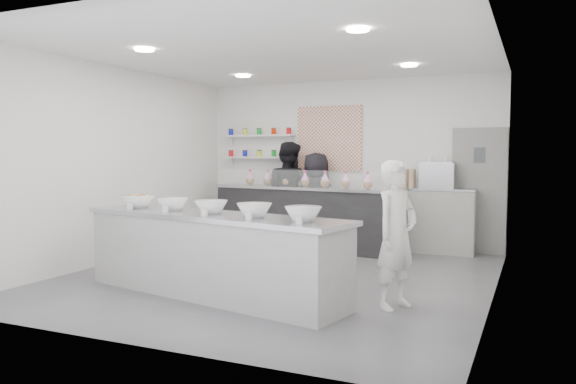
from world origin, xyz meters
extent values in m
plane|color=#515156|center=(0.00, 0.00, 0.00)|extent=(6.00, 6.00, 0.00)
plane|color=white|center=(0.00, 0.00, 3.00)|extent=(6.00, 6.00, 0.00)
plane|color=white|center=(0.00, 3.00, 1.50)|extent=(5.50, 0.00, 5.50)
plane|color=white|center=(-2.75, 0.00, 1.50)|extent=(0.00, 6.00, 6.00)
plane|color=white|center=(2.75, 0.00, 1.50)|extent=(0.00, 6.00, 6.00)
cube|color=gray|center=(2.30, 2.97, 1.05)|extent=(0.88, 0.04, 2.10)
cube|color=#BD5F3C|center=(-0.35, 2.98, 1.95)|extent=(1.25, 0.03, 1.20)
cube|color=silver|center=(-1.75, 2.90, 1.60)|extent=(1.45, 0.22, 0.04)
cube|color=silver|center=(-1.75, 2.90, 2.02)|extent=(1.45, 0.22, 0.04)
cylinder|color=white|center=(-1.40, -1.00, 2.98)|extent=(0.24, 0.24, 0.02)
cylinder|color=white|center=(1.40, -1.00, 2.98)|extent=(0.24, 0.24, 0.02)
cylinder|color=white|center=(-1.40, 1.60, 2.98)|extent=(0.24, 0.24, 0.02)
cylinder|color=white|center=(1.40, 1.60, 2.98)|extent=(0.24, 0.24, 0.02)
cube|color=#9C9C97|center=(-0.29, -1.24, 0.48)|extent=(3.65, 1.52, 0.97)
cube|color=black|center=(-0.56, 2.32, 0.55)|extent=(3.59, 1.16, 1.09)
cube|color=white|center=(-0.61, 2.02, 1.24)|extent=(3.44, 0.53, 0.30)
cube|color=#9C9C97|center=(1.55, 2.78, 0.55)|extent=(1.47, 0.47, 1.09)
cube|color=#93969E|center=(1.66, 2.78, 1.31)|extent=(0.56, 0.39, 0.43)
imported|color=white|center=(1.81, -0.88, 0.80)|extent=(0.59, 0.69, 1.60)
imported|color=black|center=(-1.01, 2.60, 0.95)|extent=(1.03, 0.87, 1.89)
imported|color=black|center=(-0.46, 2.60, 0.85)|extent=(0.96, 0.80, 1.69)
camera|label=1|loc=(3.18, -6.83, 1.66)|focal=35.00mm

